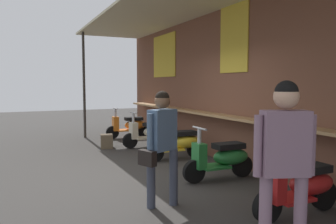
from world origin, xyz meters
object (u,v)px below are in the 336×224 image
object	(u,v)px
scooter_yellow	(179,143)
scooter_green	(223,158)
scooter_orange	(130,125)
scooter_cream	(150,132)
shopper_browsing	(285,151)
scooter_red	(302,186)
shopper_with_handbag	(162,137)
merchandise_crate	(107,141)

from	to	relation	value
scooter_yellow	scooter_green	xyz separation A→B (m)	(1.72, 0.00, 0.00)
scooter_orange	scooter_cream	xyz separation A→B (m)	(1.66, -0.00, 0.00)
scooter_cream	shopper_browsing	bearing A→B (deg)	76.48
scooter_green	scooter_red	size ratio (longest dim) A/B	1.00
scooter_cream	shopper_browsing	world-z (taller)	shopper_browsing
scooter_yellow	shopper_with_handbag	world-z (taller)	shopper_with_handbag
scooter_green	merchandise_crate	size ratio (longest dim) A/B	3.58
scooter_yellow	scooter_red	size ratio (longest dim) A/B	1.00
shopper_browsing	merchandise_crate	world-z (taller)	shopper_browsing
scooter_red	scooter_orange	bearing A→B (deg)	-90.77
scooter_yellow	scooter_cream	bearing A→B (deg)	-86.78
shopper_with_handbag	scooter_green	bearing A→B (deg)	93.83
scooter_cream	scooter_green	distance (m)	3.48
scooter_orange	scooter_cream	size ratio (longest dim) A/B	1.00
scooter_yellow	scooter_green	world-z (taller)	same
merchandise_crate	scooter_orange	bearing A→B (deg)	140.62
shopper_browsing	merchandise_crate	distance (m)	6.42
shopper_with_handbag	scooter_orange	bearing A→B (deg)	143.21
scooter_yellow	scooter_red	bearing A→B (deg)	93.22
scooter_orange	scooter_cream	bearing A→B (deg)	91.13
shopper_browsing	shopper_with_handbag	bearing A→B (deg)	-146.05
scooter_orange	merchandise_crate	world-z (taller)	scooter_orange
shopper_with_handbag	merchandise_crate	distance (m)	4.61
scooter_green	shopper_browsing	bearing A→B (deg)	68.62
scooter_green	shopper_with_handbag	distance (m)	1.81
scooter_cream	scooter_green	bearing A→B (deg)	86.80
scooter_red	shopper_browsing	world-z (taller)	shopper_browsing
scooter_yellow	scooter_red	distance (m)	3.51
scooter_green	merchandise_crate	distance (m)	3.94
scooter_cream	shopper_browsing	xyz separation A→B (m)	(6.07, -1.10, 0.70)
merchandise_crate	scooter_yellow	bearing A→B (deg)	28.85
scooter_orange	scooter_cream	distance (m)	1.66
scooter_red	merchandise_crate	xyz separation A→B (m)	(-5.56, -1.13, -0.21)
scooter_red	merchandise_crate	world-z (taller)	scooter_red
scooter_orange	shopper_with_handbag	size ratio (longest dim) A/B	0.87
shopper_browsing	merchandise_crate	bearing A→B (deg)	-159.04
scooter_yellow	scooter_green	size ratio (longest dim) A/B	1.00
scooter_orange	scooter_yellow	bearing A→B (deg)	91.13
scooter_cream	scooter_red	size ratio (longest dim) A/B	1.00
scooter_cream	scooter_green	world-z (taller)	same
shopper_with_handbag	shopper_browsing	xyz separation A→B (m)	(1.83, 0.43, 0.11)
scooter_yellow	scooter_red	xyz separation A→B (m)	(3.51, 0.00, 0.00)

